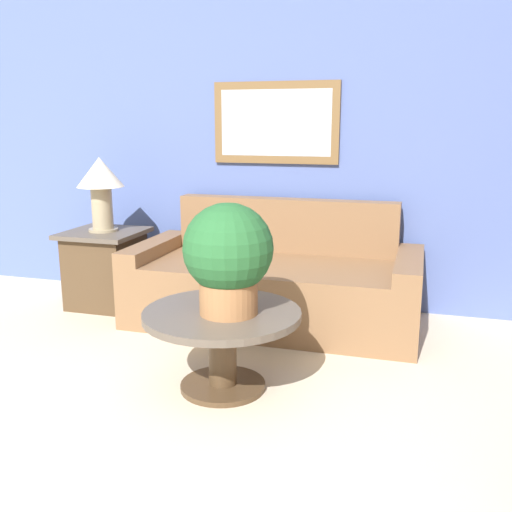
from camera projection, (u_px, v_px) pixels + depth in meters
The scene contains 6 objects.
wall_back at pixel (318, 141), 4.41m from camera, with size 6.70×0.09×2.60m.
couch_main at pixel (275, 284), 4.20m from camera, with size 2.08×0.94×0.87m.
coffee_table at pixel (222, 332), 3.11m from camera, with size 0.86×0.86×0.45m.
side_table at pixel (106, 268), 4.56m from camera, with size 0.59×0.59×0.61m.
table_lamp at pixel (100, 181), 4.41m from camera, with size 0.36×0.36×0.58m.
potted_plant_on_table at pixel (228, 255), 2.97m from camera, with size 0.48×0.48×0.59m.
Camera 1 is at (0.80, -1.05, 1.45)m, focal length 40.00 mm.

